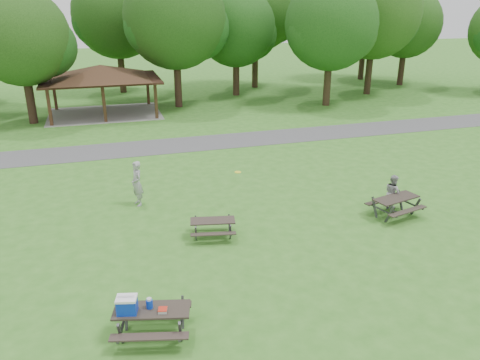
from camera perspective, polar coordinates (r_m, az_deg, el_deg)
The scene contains 18 objects.
ground at distance 16.32m, azimuth 0.69°, elevation -9.51°, with size 160.00×160.00×0.00m, color #347421.
asphalt_path at distance 28.94m, azimuth -7.64°, elevation 4.24°, with size 120.00×3.20×0.02m, color #49494C.
pavilion at distance 37.76m, azimuth -16.61°, elevation 12.26°, with size 8.60×7.01×3.76m.
tree_row_d at distance 36.32m, azimuth -25.04°, elevation 15.21°, with size 6.93×6.60×9.27m.
tree_row_e at distance 38.97m, azimuth -7.79°, elevation 18.67°, with size 8.40×8.00×11.02m.
tree_row_f at distance 43.77m, azimuth -0.38°, elevation 17.87°, with size 7.35×7.00×9.55m.
tree_row_g at distance 39.93m, azimuth 11.14°, elevation 17.89°, with size 7.77×7.40×10.25m.
tree_row_h at distance 45.92m, azimuth 16.14°, elevation 18.73°, with size 8.61×8.20×11.37m.
tree_row_i at distance 52.20m, azimuth 19.72°, elevation 17.31°, with size 7.14×6.80×9.52m.
tree_deep_b at distance 46.50m, azimuth -14.65°, elevation 18.71°, with size 8.40×8.00×11.13m.
tree_deep_c at distance 47.95m, azimuth 2.04°, elevation 20.06°, with size 8.82×8.40×11.90m.
tree_deep_d at distance 54.83m, azimuth 15.23°, elevation 19.08°, with size 8.40×8.00×11.27m.
picnic_table_near at distance 12.80m, azimuth -11.61°, elevation -15.43°, with size 2.29×2.01×1.37m.
picnic_table_middle at distance 17.48m, azimuth -3.35°, elevation -5.38°, with size 1.88×1.63×0.72m.
picnic_table_far at distance 20.10m, azimuth 18.45°, elevation -2.54°, with size 2.25×1.97×0.84m.
frisbee_in_flight at distance 19.57m, azimuth -0.26°, elevation 0.97°, with size 0.33×0.33×0.02m.
frisbee_thrower at distance 20.44m, azimuth -12.45°, elevation -0.42°, with size 0.72×0.47×1.97m, color #9A9A9D.
frisbee_catcher at distance 20.61m, azimuth 18.11°, elevation -1.45°, with size 0.75×0.59×1.55m, color #9C9B9E.
Camera 1 is at (-4.23, -13.40, 8.31)m, focal length 35.00 mm.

